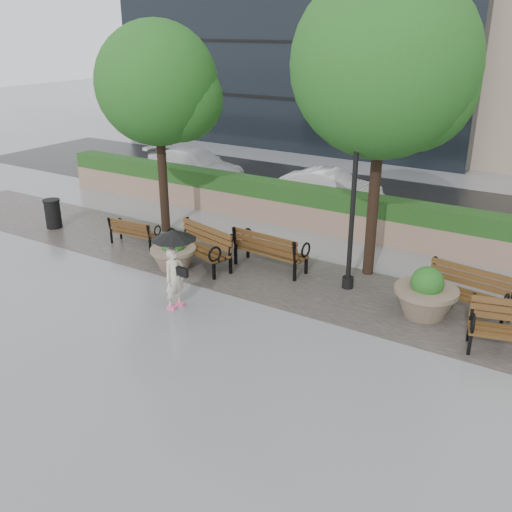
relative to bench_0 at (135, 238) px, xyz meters
The scene contains 17 objects.
ground 5.99m from the bench_0, 27.26° to the right, with size 100.00×100.00×0.00m, color gray.
cobble_strip 5.33m from the bench_0, ahead, with size 28.00×3.20×0.01m, color #383330.
hedge_wall 6.83m from the bench_0, 38.71° to the left, with size 24.00×0.80×1.35m.
asphalt_street 9.83m from the bench_0, 57.23° to the left, with size 40.00×7.00×0.00m, color black.
bench_0 is the anchor object (origin of this frame).
bench_1 2.64m from the bench_0, ahead, with size 2.17×1.31×1.09m.
bench_2 4.40m from the bench_0, ahead, with size 2.08×0.95×1.09m.
bench_3 9.47m from the bench_0, ahead, with size 2.05×1.05×1.05m.
planter_left 2.27m from the bench_0, 19.56° to the right, with size 1.24×1.24×1.04m.
planter_right 8.70m from the bench_0, ahead, with size 1.42×1.42×1.19m.
trash_bin 3.37m from the bench_0, behind, with size 0.54×0.54×0.90m, color black.
lamppost 6.87m from the bench_0, ahead, with size 0.28×0.28×4.41m.
tree_0 4.48m from the bench_0, 86.60° to the left, with size 3.66×3.60×6.36m.
tree_1 8.65m from the bench_0, 14.72° to the left, with size 4.41×4.41×7.51m.
car_left 7.63m from the bench_0, 113.49° to the left, with size 1.89×4.66×1.35m, color silver.
car_right 7.78m from the bench_0, 66.48° to the left, with size 1.30×3.72×1.22m, color silver.
pedestrian 4.50m from the bench_0, 34.35° to the right, with size 1.04×1.04×1.90m.
Camera 1 is at (6.23, -8.93, 6.16)m, focal length 40.00 mm.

